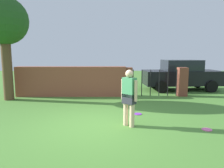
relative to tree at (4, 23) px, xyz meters
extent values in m
plane|color=#4C8433|center=(4.18, -3.56, -3.37)|extent=(40.00, 40.00, 0.00)
cube|color=brown|center=(2.68, 0.82, -2.64)|extent=(5.30, 0.50, 1.44)
cylinder|color=brown|center=(0.00, 0.00, -1.91)|extent=(0.43, 0.43, 2.91)
sphere|color=#23511E|center=(0.00, 0.00, 0.11)|extent=(2.06, 2.06, 2.06)
cylinder|color=beige|center=(5.04, -3.51, -2.94)|extent=(0.14, 0.14, 0.85)
cylinder|color=beige|center=(5.20, -3.65, -2.94)|extent=(0.14, 0.14, 0.85)
cube|color=#2D2D38|center=(5.12, -3.58, -2.57)|extent=(0.42, 0.40, 0.28)
cube|color=#3F8C59|center=(5.12, -3.58, -2.24)|extent=(0.42, 0.40, 0.55)
sphere|color=beige|center=(5.12, -3.58, -1.86)|extent=(0.22, 0.22, 0.22)
cylinder|color=beige|center=(4.95, -3.43, -2.32)|extent=(0.09, 0.09, 0.58)
cylinder|color=beige|center=(5.29, -3.73, -2.32)|extent=(0.09, 0.09, 0.58)
cube|color=brown|center=(5.43, 0.82, -2.67)|extent=(0.44, 0.44, 1.40)
cube|color=brown|center=(8.11, 0.82, -2.67)|extent=(0.44, 0.44, 1.40)
cylinder|color=black|center=(5.70, 0.82, -2.72)|extent=(0.04, 0.04, 1.30)
cylinder|color=black|center=(6.13, 0.82, -2.72)|extent=(0.04, 0.04, 1.30)
cylinder|color=black|center=(6.55, 0.82, -2.72)|extent=(0.04, 0.04, 1.30)
cylinder|color=black|center=(6.98, 0.82, -2.72)|extent=(0.04, 0.04, 1.30)
cylinder|color=black|center=(7.41, 0.82, -2.72)|extent=(0.04, 0.04, 1.30)
cylinder|color=black|center=(7.84, 0.82, -2.72)|extent=(0.04, 0.04, 1.30)
cube|color=black|center=(8.61, 2.54, -2.65)|extent=(4.28, 1.92, 0.80)
cube|color=#1E2328|center=(8.61, 2.54, -1.95)|extent=(2.08, 1.60, 0.60)
cylinder|color=black|center=(9.92, 3.46, -3.05)|extent=(0.65, 0.25, 0.64)
cylinder|color=black|center=(10.01, 1.76, -3.05)|extent=(0.65, 0.25, 0.64)
cylinder|color=black|center=(7.20, 3.31, -3.05)|extent=(0.65, 0.25, 0.64)
cylinder|color=black|center=(7.29, 1.62, -3.05)|extent=(0.65, 0.25, 0.64)
cylinder|color=pink|center=(7.23, -3.91, -3.36)|extent=(0.27, 0.27, 0.02)
cylinder|color=purple|center=(5.53, -2.38, -3.36)|extent=(0.27, 0.27, 0.02)
camera|label=1|loc=(4.60, -9.42, -1.31)|focal=33.92mm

